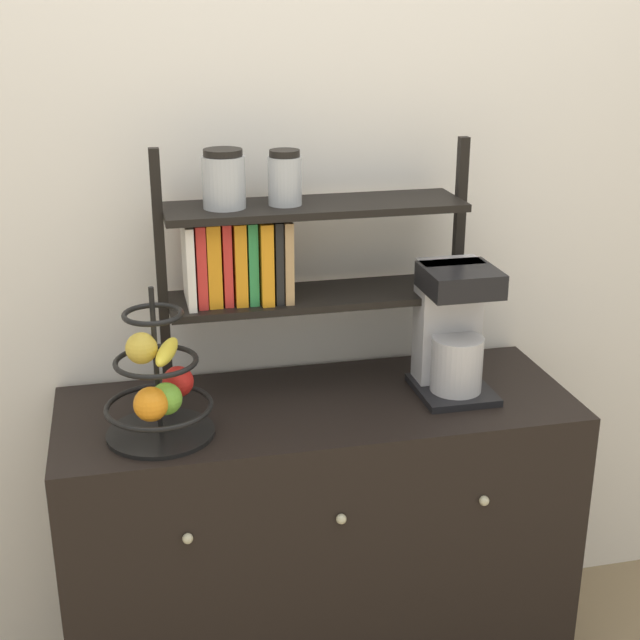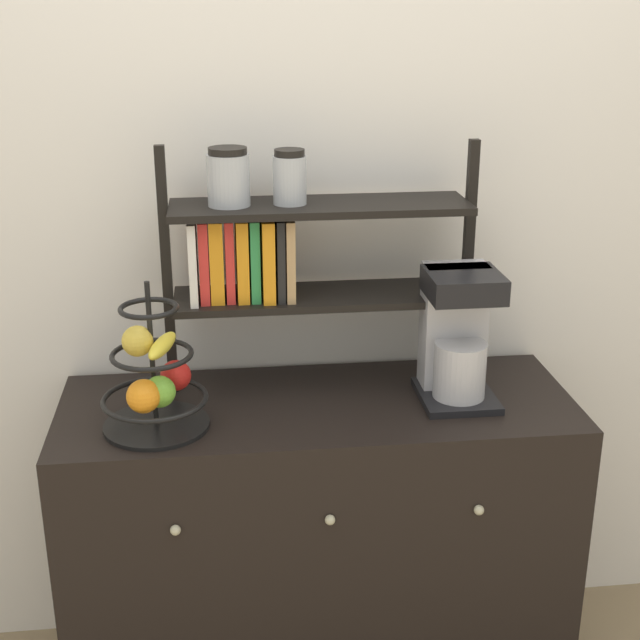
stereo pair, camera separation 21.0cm
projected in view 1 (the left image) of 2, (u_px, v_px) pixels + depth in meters
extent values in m
cube|color=silver|center=(293.00, 183.00, 2.27)|extent=(7.00, 0.05, 2.60)
cube|color=black|center=(318.00, 544.00, 2.32)|extent=(1.26, 0.47, 0.81)
sphere|color=#B2AD8C|center=(188.00, 539.00, 1.95)|extent=(0.02, 0.02, 0.02)
sphere|color=#B2AD8C|center=(341.00, 519.00, 2.02)|extent=(0.02, 0.02, 0.02)
sphere|color=#B2AD8C|center=(484.00, 501.00, 2.09)|extent=(0.02, 0.02, 0.02)
cube|color=black|center=(452.00, 390.00, 2.23)|extent=(0.18, 0.21, 0.02)
cube|color=#B7B7BC|center=(447.00, 320.00, 2.23)|extent=(0.15, 0.08, 0.31)
cylinder|color=#B7B7BC|center=(457.00, 364.00, 2.18)|extent=(0.13, 0.13, 0.14)
cube|color=black|center=(460.00, 280.00, 2.12)|extent=(0.17, 0.17, 0.06)
cylinder|color=black|center=(161.00, 433.00, 2.02)|extent=(0.24, 0.24, 0.01)
cylinder|color=black|center=(156.00, 361.00, 1.96)|extent=(0.01, 0.01, 0.34)
torus|color=black|center=(159.00, 406.00, 2.00)|extent=(0.24, 0.24, 0.01)
torus|color=black|center=(156.00, 361.00, 1.96)|extent=(0.19, 0.19, 0.01)
torus|color=black|center=(153.00, 314.00, 1.92)|extent=(0.13, 0.13, 0.01)
sphere|color=red|center=(178.00, 382.00, 2.03)|extent=(0.07, 0.07, 0.07)
sphere|color=#6BAD33|center=(166.00, 399.00, 1.95)|extent=(0.07, 0.07, 0.07)
sphere|color=orange|center=(151.00, 404.00, 1.92)|extent=(0.08, 0.08, 0.08)
ellipsoid|color=yellow|center=(167.00, 352.00, 1.95)|extent=(0.08, 0.15, 0.04)
sphere|color=gold|center=(141.00, 348.00, 1.94)|extent=(0.07, 0.07, 0.07)
cube|color=black|center=(162.00, 279.00, 2.11)|extent=(0.02, 0.02, 0.62)
cube|color=black|center=(458.00, 259.00, 2.26)|extent=(0.02, 0.02, 0.62)
cube|color=black|center=(315.00, 297.00, 2.21)|extent=(0.72, 0.20, 0.02)
cube|color=black|center=(315.00, 207.00, 2.13)|extent=(0.72, 0.20, 0.02)
cube|color=white|center=(188.00, 263.00, 2.11)|extent=(0.02, 0.16, 0.20)
cube|color=red|center=(199.00, 262.00, 2.11)|extent=(0.02, 0.13, 0.20)
cube|color=orange|center=(212.00, 261.00, 2.12)|extent=(0.03, 0.13, 0.20)
cube|color=red|center=(225.00, 260.00, 2.13)|extent=(0.02, 0.13, 0.20)
cube|color=orange|center=(238.00, 259.00, 2.13)|extent=(0.03, 0.14, 0.20)
cube|color=#2D8C47|center=(250.00, 259.00, 2.14)|extent=(0.02, 0.13, 0.20)
cube|color=orange|center=(263.00, 258.00, 2.15)|extent=(0.03, 0.16, 0.20)
cube|color=black|center=(275.00, 257.00, 2.15)|extent=(0.02, 0.15, 0.20)
cube|color=tan|center=(284.00, 257.00, 2.16)|extent=(0.02, 0.16, 0.20)
cylinder|color=#ADB2B7|center=(224.00, 182.00, 2.06)|extent=(0.10, 0.10, 0.12)
cylinder|color=black|center=(223.00, 153.00, 2.04)|extent=(0.09, 0.09, 0.02)
cylinder|color=#ADB2B7|center=(285.00, 181.00, 2.09)|extent=(0.08, 0.08, 0.11)
cylinder|color=black|center=(284.00, 153.00, 2.07)|extent=(0.07, 0.07, 0.02)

